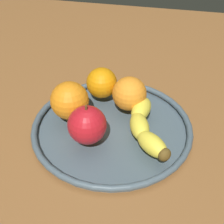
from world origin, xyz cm
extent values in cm
cube|color=brown|center=(0.00, 0.00, -2.00)|extent=(133.78, 133.78, 4.00)
cylinder|color=#475862|center=(0.00, 0.00, 0.30)|extent=(30.54, 30.54, 0.60)
torus|color=#475862|center=(0.00, 0.00, 1.20)|extent=(31.81, 31.81, 1.20)
ellipsoid|color=yellow|center=(-3.48, 5.24, 3.57)|extent=(7.49, 4.75, 3.53)
ellipsoid|color=yellow|center=(1.65, 5.60, 3.57)|extent=(7.73, 5.59, 3.53)
ellipsoid|color=yellow|center=(5.93, 8.44, 3.57)|extent=(7.27, 7.54, 3.53)
ellipsoid|color=brown|center=(8.01, 10.77, 3.57)|extent=(3.18, 3.14, 2.47)
sphere|color=red|center=(5.24, -3.49, 5.38)|extent=(7.17, 7.17, 7.17)
cylinder|color=#593819|center=(5.24, -3.49, 9.17)|extent=(0.44, 0.44, 1.20)
sphere|color=orange|center=(-0.82, -8.66, 5.62)|extent=(7.64, 7.64, 7.64)
sphere|color=orange|center=(-8.90, -4.09, 5.11)|extent=(6.62, 6.62, 6.62)
sphere|color=orange|center=(-5.87, 2.40, 5.33)|extent=(7.05, 7.05, 7.05)
camera|label=1|loc=(47.58, 9.85, 44.04)|focal=52.33mm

